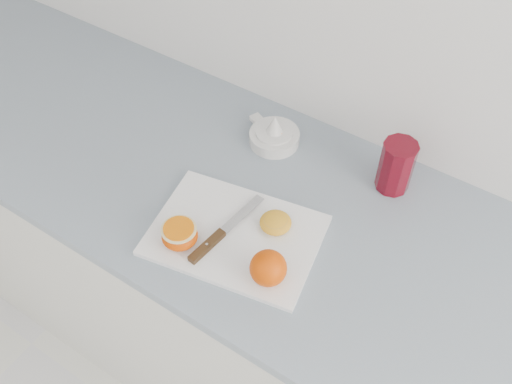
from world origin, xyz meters
TOP-DOWN VIEW (x-y plane):
  - counter at (-0.05, 1.70)m, footprint 2.66×0.64m
  - cutting_board at (-0.16, 1.58)m, footprint 0.39×0.31m
  - whole_orange at (-0.04, 1.53)m, footprint 0.07×0.07m
  - half_orange at (-0.24, 1.50)m, footprint 0.08×0.08m
  - squeezed_shell at (-0.10, 1.64)m, footprint 0.07×0.07m
  - paring_knife at (-0.19, 1.54)m, footprint 0.04×0.22m
  - citrus_juicer at (-0.25, 1.87)m, footprint 0.15×0.12m
  - red_tumbler at (0.05, 1.90)m, footprint 0.08×0.08m

SIDE VIEW (x-z plane):
  - counter at x=-0.05m, z-range 0.00..0.89m
  - cutting_board at x=-0.16m, z-range 0.89..0.90m
  - paring_knife at x=-0.19m, z-range 0.90..0.92m
  - citrus_juicer at x=-0.25m, z-range 0.87..0.95m
  - squeezed_shell at x=-0.10m, z-range 0.90..0.93m
  - half_orange at x=-0.24m, z-range 0.90..0.95m
  - whole_orange at x=-0.04m, z-range 0.90..0.98m
  - red_tumbler at x=0.05m, z-range 0.89..1.01m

